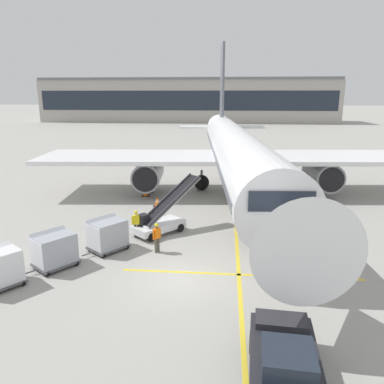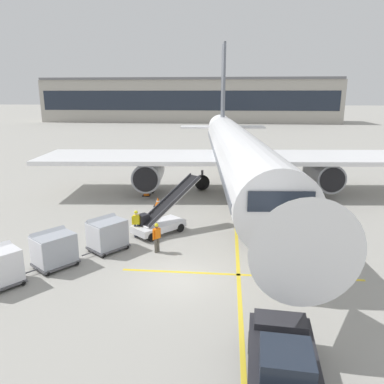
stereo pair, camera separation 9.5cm
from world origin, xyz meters
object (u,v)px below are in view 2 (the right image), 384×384
(baggage_cart_second, at_px, (54,249))
(safety_cone_nose_mark, at_px, (150,188))
(parked_airplane, at_px, (236,152))
(ground_crew_by_loader, at_px, (101,234))
(safety_cone_engine_keepout, at_px, (146,192))
(safety_cone_wingtip, at_px, (158,202))
(ground_crew_wingwalker, at_px, (136,222))
(ground_crew_by_carts, at_px, (157,236))
(pushback_tug, at_px, (283,364))
(baggage_cart_lead, at_px, (107,233))
(belt_loader, at_px, (161,219))
(ground_crew_marshaller, at_px, (117,234))

(baggage_cart_second, bearing_deg, safety_cone_nose_mark, 83.17)
(parked_airplane, distance_m, ground_crew_by_loader, 16.17)
(safety_cone_engine_keepout, bearing_deg, safety_cone_wingtip, -61.78)
(safety_cone_wingtip, bearing_deg, parked_airplane, 38.32)
(ground_crew_wingwalker, distance_m, safety_cone_nose_mark, 11.02)
(safety_cone_nose_mark, bearing_deg, safety_cone_engine_keepout, -93.66)
(parked_airplane, xyz_separation_m, ground_crew_by_carts, (-4.59, -13.80, -2.76))
(ground_crew_by_loader, xyz_separation_m, safety_cone_nose_mark, (0.06, 13.21, -0.62))
(pushback_tug, relative_size, safety_cone_nose_mark, 5.81)
(ground_crew_by_carts, relative_size, safety_cone_engine_keepout, 2.31)
(parked_airplane, relative_size, baggage_cart_second, 17.00)
(baggage_cart_lead, bearing_deg, belt_loader, 49.43)
(safety_cone_engine_keepout, bearing_deg, ground_crew_by_loader, -89.93)
(safety_cone_engine_keepout, height_order, safety_cone_nose_mark, safety_cone_nose_mark)
(belt_loader, relative_size, baggage_cart_second, 1.76)
(baggage_cart_second, distance_m, safety_cone_nose_mark, 15.51)
(ground_crew_marshaller, height_order, safety_cone_engine_keepout, ground_crew_marshaller)
(safety_cone_engine_keepout, relative_size, safety_cone_wingtip, 1.05)
(safety_cone_nose_mark, bearing_deg, ground_crew_marshaller, -86.41)
(pushback_tug, xyz_separation_m, ground_crew_by_carts, (-5.70, 9.58, 0.17))
(baggage_cart_lead, height_order, ground_crew_by_loader, baggage_cart_lead)
(ground_crew_by_loader, relative_size, safety_cone_nose_mark, 2.23)
(parked_airplane, xyz_separation_m, safety_cone_nose_mark, (-7.72, -0.69, -3.37))
(parked_airplane, relative_size, ground_crew_by_carts, 25.87)
(ground_crew_wingwalker, bearing_deg, safety_cone_nose_mark, 97.44)
(baggage_cart_second, relative_size, safety_cone_engine_keepout, 3.51)
(ground_crew_wingwalker, relative_size, safety_cone_engine_keepout, 2.31)
(belt_loader, height_order, baggage_cart_second, belt_loader)
(safety_cone_wingtip, xyz_separation_m, safety_cone_nose_mark, (-1.53, 4.20, 0.03))
(ground_crew_by_loader, relative_size, ground_crew_by_carts, 1.00)
(parked_airplane, relative_size, safety_cone_wingtip, 62.52)
(ground_crew_marshaller, bearing_deg, ground_crew_by_carts, -0.83)
(parked_airplane, height_order, safety_cone_wingtip, parked_airplane)
(pushback_tug, relative_size, safety_cone_engine_keepout, 6.00)
(baggage_cart_lead, bearing_deg, safety_cone_engine_keepout, 91.45)
(safety_cone_engine_keepout, relative_size, safety_cone_nose_mark, 0.97)
(ground_crew_by_loader, distance_m, ground_crew_by_carts, 3.20)
(belt_loader, distance_m, safety_cone_wingtip, 5.96)
(belt_loader, bearing_deg, ground_crew_by_carts, -84.46)
(safety_cone_wingtip, bearing_deg, ground_crew_marshaller, -94.56)
(ground_crew_by_loader, bearing_deg, baggage_cart_second, -129.27)
(baggage_cart_second, height_order, ground_crew_wingwalker, baggage_cart_second)
(safety_cone_engine_keepout, bearing_deg, pushback_tug, -67.46)
(safety_cone_wingtip, bearing_deg, safety_cone_engine_keepout, 118.22)
(ground_crew_by_carts, bearing_deg, ground_crew_marshaller, 179.17)
(baggage_cart_second, relative_size, ground_crew_by_carts, 1.52)
(ground_crew_wingwalker, xyz_separation_m, safety_cone_wingtip, (0.10, 6.71, -0.65))
(pushback_tug, xyz_separation_m, safety_cone_engine_keepout, (-8.91, 21.47, -0.46))
(belt_loader, distance_m, safety_cone_nose_mark, 10.40)
(ground_crew_marshaller, bearing_deg, ground_crew_by_loader, -171.00)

